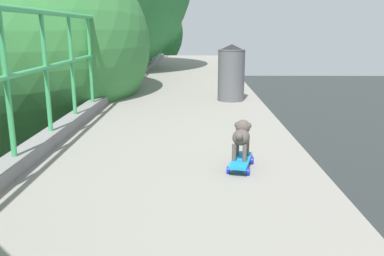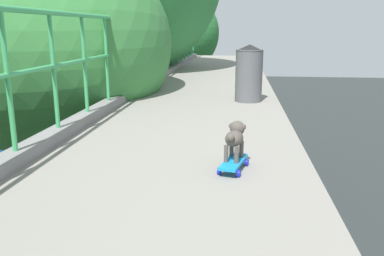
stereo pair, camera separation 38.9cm
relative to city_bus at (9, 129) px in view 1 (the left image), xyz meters
name	(u,v)px [view 1 (the left image)]	position (x,y,z in m)	size (l,w,h in m)	color
city_bus	(9,129)	(0.00, 0.00, 0.00)	(2.60, 10.05, 3.10)	#174B87
roadside_tree_mid	(13,49)	(6.60, -13.03, 4.78)	(4.94, 4.94, 8.59)	#4D3D2A
roadside_tree_farthest	(142,34)	(6.47, 5.23, 4.84)	(5.12, 5.12, 9.18)	#543522
toy_skateboard	(241,161)	(10.30, -17.17, 4.06)	(0.26, 0.46, 0.08)	#1788D3
small_dog	(242,135)	(10.31, -17.11, 4.27)	(0.19, 0.33, 0.31)	#504842
litter_bin	(231,72)	(10.48, -13.86, 4.45)	(0.44, 0.44, 0.90)	#525257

